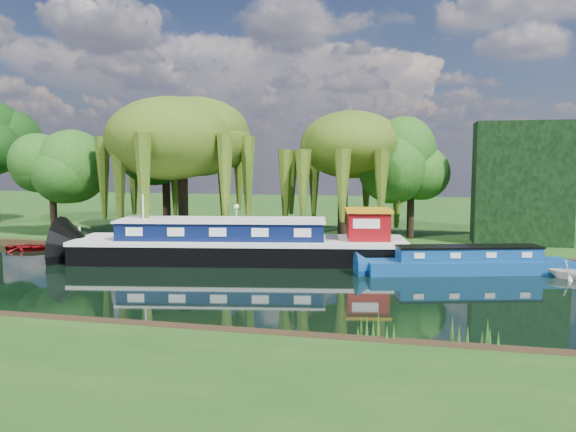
% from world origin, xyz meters
% --- Properties ---
extents(ground, '(120.00, 120.00, 0.00)m').
position_xyz_m(ground, '(0.00, 0.00, 0.00)').
color(ground, black).
extents(far_bank, '(120.00, 52.00, 0.45)m').
position_xyz_m(far_bank, '(0.00, 34.00, 0.23)').
color(far_bank, '#173C10').
rests_on(far_bank, ground).
extents(dutch_barge, '(19.84, 7.65, 4.09)m').
position_xyz_m(dutch_barge, '(2.33, 6.08, 1.01)').
color(dutch_barge, black).
rests_on(dutch_barge, ground).
extents(narrowboat, '(10.85, 4.58, 1.57)m').
position_xyz_m(narrowboat, '(15.01, 5.32, 0.56)').
color(narrowboat, navy).
rests_on(narrowboat, ground).
extents(red_dinghy, '(3.33, 2.70, 0.61)m').
position_xyz_m(red_dinghy, '(-12.66, 6.73, 0.00)').
color(red_dinghy, maroon).
rests_on(red_dinghy, ground).
extents(white_cruiser, '(2.25, 2.05, 1.02)m').
position_xyz_m(white_cruiser, '(19.82, 5.04, 0.00)').
color(white_cruiser, silver).
rests_on(white_cruiser, ground).
extents(willow_left, '(7.79, 7.79, 9.34)m').
position_xyz_m(willow_left, '(-3.56, 11.04, 7.23)').
color(willow_left, black).
rests_on(willow_left, far_bank).
extents(willow_right, '(6.66, 6.66, 8.11)m').
position_xyz_m(willow_right, '(7.23, 14.02, 6.37)').
color(willow_right, black).
rests_on(willow_right, far_bank).
extents(tree_far_left, '(4.60, 4.60, 7.41)m').
position_xyz_m(tree_far_left, '(-13.50, 10.60, 5.53)').
color(tree_far_left, black).
rests_on(tree_far_left, far_bank).
extents(tree_far_mid, '(5.42, 5.42, 8.87)m').
position_xyz_m(tree_far_mid, '(-6.88, 15.51, 6.56)').
color(tree_far_mid, black).
rests_on(tree_far_mid, far_bank).
extents(tree_far_right, '(4.46, 4.46, 7.29)m').
position_xyz_m(tree_far_right, '(11.91, 14.94, 5.48)').
color(tree_far_right, black).
rests_on(tree_far_right, far_bank).
extents(conifer_hedge, '(6.00, 3.00, 8.00)m').
position_xyz_m(conifer_hedge, '(19.00, 14.00, 4.45)').
color(conifer_hedge, black).
rests_on(conifer_hedge, far_bank).
extents(lamppost, '(0.36, 0.36, 2.56)m').
position_xyz_m(lamppost, '(0.50, 10.50, 2.42)').
color(lamppost, silver).
rests_on(lamppost, far_bank).
extents(mooring_posts, '(19.16, 0.16, 1.00)m').
position_xyz_m(mooring_posts, '(-0.50, 8.40, 0.95)').
color(mooring_posts, silver).
rests_on(mooring_posts, far_bank).
extents(reeds_near, '(33.70, 1.50, 1.10)m').
position_xyz_m(reeds_near, '(6.87, -7.57, 0.55)').
color(reeds_near, '#225216').
rests_on(reeds_near, ground).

